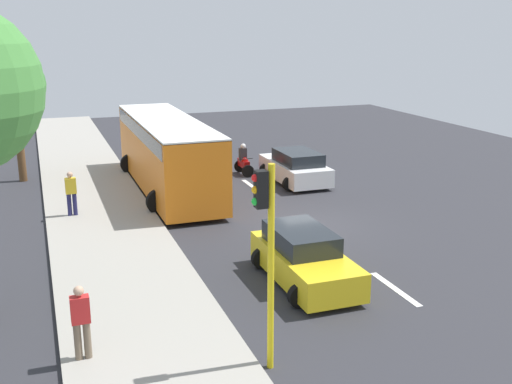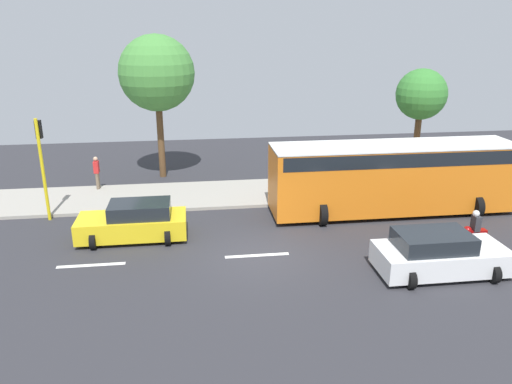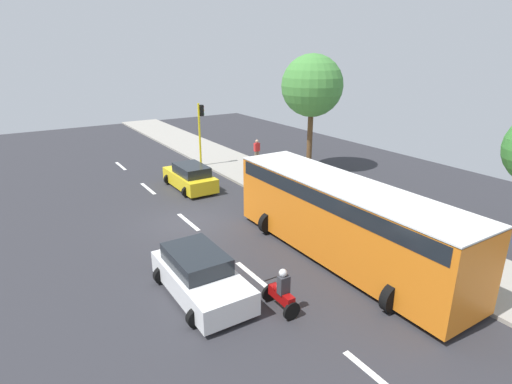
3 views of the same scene
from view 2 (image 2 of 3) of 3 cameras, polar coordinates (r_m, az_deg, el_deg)
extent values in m
cube|color=#2D2D33|center=(18.57, 0.12, -7.49)|extent=(40.00, 60.00, 0.10)
cube|color=#9E998E|center=(24.95, -2.04, -0.15)|extent=(4.00, 60.00, 0.15)
cube|color=white|center=(20.17, 17.36, -6.01)|extent=(0.20, 2.40, 0.01)
cube|color=white|center=(18.54, 0.12, -7.34)|extent=(0.20, 2.40, 0.01)
cube|color=white|center=(18.79, -18.52, -8.03)|extent=(0.20, 2.40, 0.01)
cube|color=yellow|center=(20.33, -14.10, -3.79)|extent=(1.78, 4.26, 0.80)
cube|color=#1E2328|center=(20.05, -13.28, -1.96)|extent=(1.50, 2.39, 0.56)
cylinder|color=black|center=(19.94, -18.30, -5.42)|extent=(0.64, 0.22, 0.64)
cylinder|color=black|center=(21.35, -17.59, -3.71)|extent=(0.64, 0.22, 0.64)
cylinder|color=black|center=(19.58, -10.17, -5.16)|extent=(0.64, 0.22, 0.64)
cylinder|color=black|center=(21.02, -10.02, -3.44)|extent=(0.64, 0.22, 0.64)
cube|color=white|center=(18.25, 20.56, -7.15)|extent=(1.94, 4.42, 0.80)
cube|color=#1E2328|center=(17.82, 19.80, -5.30)|extent=(1.63, 2.47, 0.56)
cylinder|color=black|center=(19.72, 23.11, -6.30)|extent=(0.64, 0.22, 0.64)
cylinder|color=black|center=(18.42, 25.76, -8.47)|extent=(0.64, 0.22, 0.64)
cylinder|color=black|center=(18.44, 15.21, -7.12)|extent=(0.64, 0.22, 0.64)
cylinder|color=black|center=(17.05, 17.40, -9.58)|extent=(0.64, 0.22, 0.64)
cube|color=orange|center=(23.03, 15.55, 1.64)|extent=(2.50, 11.00, 2.90)
cube|color=black|center=(22.74, 15.79, 4.29)|extent=(2.52, 10.56, 0.60)
cube|color=white|center=(22.65, 15.88, 5.19)|extent=(2.50, 11.00, 0.08)
cylinder|color=black|center=(21.28, 7.64, -2.51)|extent=(1.00, 0.30, 1.00)
cylinder|color=black|center=(23.28, 6.26, -0.56)|extent=(1.00, 0.30, 1.00)
cylinder|color=black|center=(24.05, 24.07, -1.51)|extent=(1.00, 0.30, 1.00)
cylinder|color=black|center=(25.84, 21.61, 0.16)|extent=(1.00, 0.30, 1.00)
cylinder|color=black|center=(20.47, 22.01, -5.29)|extent=(0.60, 0.10, 0.60)
cylinder|color=black|center=(21.07, 24.86, -4.99)|extent=(0.60, 0.10, 0.60)
cube|color=#990C0C|center=(20.70, 23.66, -4.49)|extent=(0.28, 1.10, 0.36)
sphere|color=#990C0C|center=(20.53, 23.25, -4.08)|extent=(0.32, 0.32, 0.32)
cylinder|color=black|center=(20.30, 22.46, -3.71)|extent=(0.55, 0.04, 0.04)
cube|color=#333338|center=(20.59, 24.07, -3.32)|extent=(0.36, 0.24, 0.60)
sphere|color=silver|center=(20.43, 24.09, -2.29)|extent=(0.26, 0.26, 0.26)
cylinder|color=#72604C|center=(26.49, -17.86, 1.21)|extent=(0.16, 0.16, 0.85)
cylinder|color=#72604C|center=(26.68, -17.79, 1.33)|extent=(0.16, 0.16, 0.85)
cube|color=red|center=(26.39, -17.98, 2.77)|extent=(0.40, 0.24, 0.60)
sphere|color=tan|center=(26.28, -18.07, 3.67)|extent=(0.22, 0.22, 0.22)
cylinder|color=#1E1E4C|center=(26.24, 5.84, 1.87)|extent=(0.16, 0.16, 0.85)
cylinder|color=#1E1E4C|center=(26.42, 5.74, 2.00)|extent=(0.16, 0.16, 0.85)
cube|color=gold|center=(26.13, 5.84, 3.46)|extent=(0.40, 0.24, 0.60)
sphere|color=tan|center=(26.02, 5.87, 4.37)|extent=(0.22, 0.22, 0.22)
cylinder|color=yellow|center=(22.95, -23.41, 2.27)|extent=(0.14, 0.14, 4.50)
cube|color=black|center=(22.77, -23.83, 6.64)|extent=(0.24, 0.24, 0.76)
sphere|color=red|center=(22.84, -23.84, 7.29)|extent=(0.16, 0.16, 0.16)
sphere|color=#F2A50C|center=(22.88, -23.76, 6.71)|extent=(0.16, 0.16, 0.16)
sphere|color=green|center=(22.93, -23.68, 6.12)|extent=(0.16, 0.16, 0.16)
cylinder|color=brown|center=(29.94, 18.03, 5.49)|extent=(0.36, 0.36, 3.50)
sphere|color=#387F33|center=(29.48, 18.57, 10.67)|extent=(2.82, 2.82, 2.82)
cylinder|color=brown|center=(27.94, -10.94, 6.03)|extent=(0.36, 0.36, 4.32)
sphere|color=#478C3D|center=(27.39, -11.41, 13.33)|extent=(4.03, 4.03, 4.03)
camera|label=1|loc=(30.94, -42.98, 12.08)|focal=43.33mm
camera|label=3|loc=(21.73, 58.17, 9.68)|focal=28.91mm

